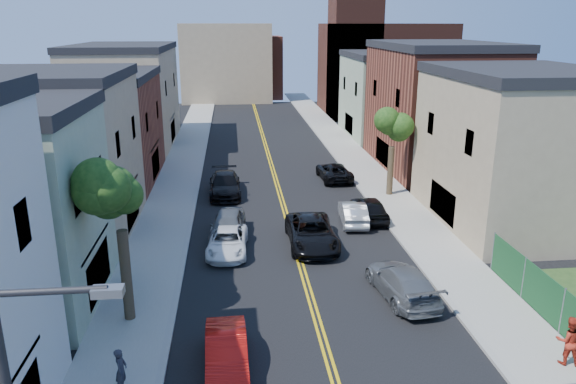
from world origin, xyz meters
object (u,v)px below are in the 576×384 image
object	(u,v)px
red_sedan	(226,353)
grey_car_right	(402,282)
silver_car_right	(353,213)
dark_car_right_far	(334,171)
white_pickup	(228,242)
black_car_left	(225,184)
pedestrian_right	(569,340)
pedestrian_left	(121,370)
black_car_right	(369,208)
black_suv_lane	(312,233)
grey_car_left	(228,225)

from	to	relation	value
red_sedan	grey_car_right	world-z (taller)	grey_car_right
silver_car_right	dark_car_right_far	distance (m)	10.00
grey_car_right	silver_car_right	distance (m)	9.76
white_pickup	silver_car_right	distance (m)	8.72
white_pickup	black_car_left	xyz separation A→B (m)	(-0.22, 10.63, 0.16)
dark_car_right_far	pedestrian_right	bearing A→B (deg)	95.94
red_sedan	pedestrian_left	bearing A→B (deg)	-166.12
white_pickup	pedestrian_left	world-z (taller)	pedestrian_left
black_car_right	pedestrian_left	bearing A→B (deg)	50.51
silver_car_right	black_suv_lane	size ratio (longest dim) A/B	0.75
red_sedan	dark_car_right_far	bearing A→B (deg)	69.26
black_car_right	black_car_left	bearing A→B (deg)	-35.49
black_car_left	pedestrian_left	bearing A→B (deg)	-99.56
red_sedan	black_car_left	bearing A→B (deg)	88.89
black_suv_lane	pedestrian_left	bearing A→B (deg)	-123.82
black_car_right	silver_car_right	bearing A→B (deg)	25.75
grey_car_left	white_pickup	bearing A→B (deg)	-83.65
silver_car_right	black_car_right	bearing A→B (deg)	-147.94
silver_car_right	pedestrian_right	bearing A→B (deg)	110.83
grey_car_right	pedestrian_right	world-z (taller)	pedestrian_right
red_sedan	dark_car_right_far	size ratio (longest dim) A/B	0.87
black_suv_lane	dark_car_right_far	bearing A→B (deg)	74.56
red_sedan	grey_car_left	world-z (taller)	grey_car_left
grey_car_left	black_suv_lane	xyz separation A→B (m)	(4.73, -1.64, -0.01)
black_car_left	pedestrian_right	bearing A→B (deg)	-61.82
red_sedan	pedestrian_right	distance (m)	12.42
white_pickup	black_suv_lane	xyz separation A→B (m)	(4.73, 0.50, 0.15)
grey_car_right	black_car_right	distance (m)	10.42
black_car_right	red_sedan	bearing A→B (deg)	57.60
black_suv_lane	pedestrian_right	world-z (taller)	pedestrian_right
silver_car_right	pedestrian_left	world-z (taller)	pedestrian_left
grey_car_right	black_suv_lane	distance (m)	7.19
black_car_left	pedestrian_right	distance (m)	25.69
dark_car_right_far	black_suv_lane	world-z (taller)	black_suv_lane
white_pickup	grey_car_right	distance (m)	9.94
black_car_left	silver_car_right	world-z (taller)	black_car_left
white_pickup	grey_car_left	xyz separation A→B (m)	(0.00, 2.13, 0.16)
silver_car_right	black_suv_lane	xyz separation A→B (m)	(-3.10, -3.35, 0.09)
silver_car_right	black_suv_lane	bearing A→B (deg)	51.77
black_car_left	black_suv_lane	distance (m)	11.28
black_car_left	grey_car_left	bearing A→B (deg)	-89.68
grey_car_right	black_suv_lane	xyz separation A→B (m)	(-3.26, 6.41, 0.04)
white_pickup	dark_car_right_far	bearing A→B (deg)	62.02
dark_car_right_far	white_pickup	bearing A→B (deg)	55.78
red_sedan	black_car_right	world-z (taller)	black_car_right
pedestrian_left	silver_car_right	bearing A→B (deg)	-31.88
black_car_right	pedestrian_left	distance (m)	20.44
grey_car_right	pedestrian_left	bearing A→B (deg)	19.77
white_pickup	black_car_left	size ratio (longest dim) A/B	0.84
dark_car_right_far	grey_car_right	bearing A→B (deg)	85.89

